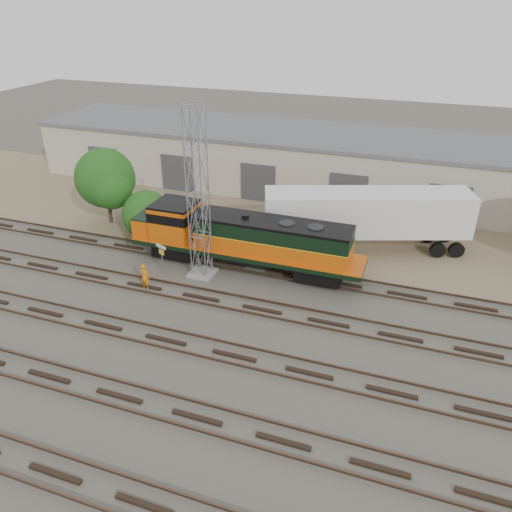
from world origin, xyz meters
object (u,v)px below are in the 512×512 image
(locomotive, at_px, (242,238))
(worker, at_px, (145,277))
(signal_tower, at_px, (198,198))
(semi_trailer, at_px, (372,214))

(locomotive, height_order, worker, locomotive)
(signal_tower, bearing_deg, locomotive, 38.73)
(locomotive, bearing_deg, worker, -136.32)
(locomotive, distance_m, semi_trailer, 9.60)
(locomotive, relative_size, semi_trailer, 1.10)
(locomotive, bearing_deg, semi_trailer, 35.97)
(worker, bearing_deg, signal_tower, -125.08)
(locomotive, xyz_separation_m, semi_trailer, (7.75, 5.63, 0.57))
(locomotive, bearing_deg, signal_tower, -141.27)
(locomotive, height_order, semi_trailer, semi_trailer)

